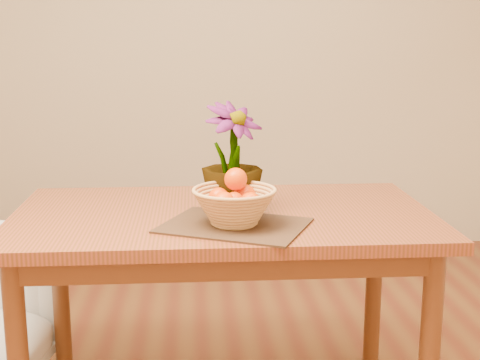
{
  "coord_description": "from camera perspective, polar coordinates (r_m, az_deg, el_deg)",
  "views": [
    {
      "loc": [
        -0.1,
        -1.87,
        1.32
      ],
      "look_at": [
        0.05,
        0.19,
        0.88
      ],
      "focal_mm": 50.0,
      "sensor_mm": 36.0,
      "label": 1
    }
  ],
  "objects": [
    {
      "name": "orange_pile",
      "position": [
        2.05,
        -0.46,
        -1.36
      ],
      "size": [
        0.16,
        0.16,
        0.13
      ],
      "rotation": [
        0.0,
        0.0,
        0.31
      ],
      "color": "#D94403",
      "rests_on": "wicker_basket"
    },
    {
      "name": "wall_back",
      "position": [
        4.12,
        -2.79,
        12.47
      ],
      "size": [
        4.0,
        0.02,
        2.7
      ],
      "primitive_type": "cube",
      "color": "beige",
      "rests_on": "floor"
    },
    {
      "name": "wicker_basket",
      "position": [
        2.06,
        -0.49,
        -2.41
      ],
      "size": [
        0.26,
        0.26,
        0.11
      ],
      "color": "tan",
      "rests_on": "placemat"
    },
    {
      "name": "table",
      "position": [
        2.27,
        -1.46,
        -4.84
      ],
      "size": [
        1.4,
        0.8,
        0.75
      ],
      "color": "maroon",
      "rests_on": "floor"
    },
    {
      "name": "placemat",
      "position": [
        2.07,
        -0.48,
        -3.9
      ],
      "size": [
        0.52,
        0.47,
        0.01
      ],
      "primitive_type": "cube",
      "rotation": [
        0.0,
        0.0,
        -0.43
      ],
      "color": "#382214",
      "rests_on": "table"
    },
    {
      "name": "potted_plant",
      "position": [
        2.2,
        -0.69,
        1.88
      ],
      "size": [
        0.29,
        0.29,
        0.37
      ],
      "primitive_type": "imported",
      "rotation": [
        0.0,
        0.0,
        0.67
      ],
      "color": "#1F4F16",
      "rests_on": "table"
    }
  ]
}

